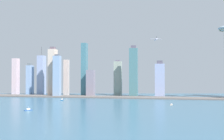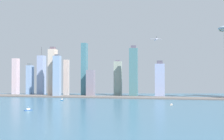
# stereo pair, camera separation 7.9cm
# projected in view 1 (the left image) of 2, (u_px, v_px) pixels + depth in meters

# --- Properties ---
(ground_plane) EXTENTS (6000.00, 6000.00, 0.00)m
(ground_plane) POSITION_uv_depth(u_px,v_px,m) (46.00, 131.00, 326.33)
(ground_plane) COLOR #37607A
(waterfront_pier) EXTENTS (881.76, 63.99, 3.29)m
(waterfront_pier) POSITION_uv_depth(u_px,v_px,m) (119.00, 97.00, 806.82)
(waterfront_pier) COLOR #625B57
(waterfront_pier) RESTS_ON ground
(skyscraper_0) EXTENTS (15.86, 23.97, 163.14)m
(skyscraper_0) POSITION_uv_depth(u_px,v_px,m) (84.00, 69.00, 891.55)
(skyscraper_0) COLOR #3E707E
(skyscraper_0) RESTS_ON ground
(skyscraper_1) EXTENTS (23.53, 18.70, 111.05)m
(skyscraper_1) POSITION_uv_depth(u_px,v_px,m) (118.00, 78.00, 904.10)
(skyscraper_1) COLOR #97A292
(skyscraper_1) RESTS_ON ground
(skyscraper_2) EXTENTS (23.62, 20.35, 78.97)m
(skyscraper_2) POSITION_uv_depth(u_px,v_px,m) (91.00, 83.00, 856.77)
(skyscraper_2) COLOR slate
(skyscraper_2) RESTS_ON ground
(skyscraper_3) EXTENTS (27.73, 25.24, 105.84)m
(skyscraper_3) POSITION_uv_depth(u_px,v_px,m) (160.00, 80.00, 831.05)
(skyscraper_3) COLOR #8F9CC4
(skyscraper_3) RESTS_ON ground
(skyscraper_4) EXTENTS (12.11, 24.10, 101.43)m
(skyscraper_4) POSITION_uv_depth(u_px,v_px,m) (135.00, 79.00, 878.70)
(skyscraper_4) COLOR #8EA0B8
(skyscraper_4) RESTS_ON ground
(skyscraper_5) EXTENTS (21.84, 25.70, 150.27)m
(skyscraper_5) POSITION_uv_depth(u_px,v_px,m) (53.00, 72.00, 876.21)
(skyscraper_5) COLOR beige
(skyscraper_5) RESTS_ON ground
(skyscraper_6) EXTENTS (17.62, 21.61, 119.81)m
(skyscraper_6) POSITION_uv_depth(u_px,v_px,m) (16.00, 76.00, 960.96)
(skyscraper_6) COLOR beige
(skyscraper_6) RESTS_ON ground
(skyscraper_8) EXTENTS (20.83, 17.02, 125.04)m
(skyscraper_8) POSITION_uv_depth(u_px,v_px,m) (57.00, 76.00, 845.74)
(skyscraper_8) COLOR #839DC0
(skyscraper_8) RESTS_ON ground
(skyscraper_10) EXTENTS (15.93, 12.32, 112.50)m
(skyscraper_10) POSITION_uv_depth(u_px,v_px,m) (66.00, 78.00, 905.84)
(skyscraper_10) COLOR #C3AEA6
(skyscraper_10) RESTS_ON ground
(skyscraper_11) EXTENTS (20.75, 27.36, 158.19)m
(skyscraper_11) POSITION_uv_depth(u_px,v_px,m) (41.00, 75.00, 950.70)
(skyscraper_11) COLOR #94A2C9
(skyscraper_11) RESTS_ON ground
(skyscraper_12) EXTENTS (24.69, 17.88, 151.22)m
(skyscraper_12) POSITION_uv_depth(u_px,v_px,m) (134.00, 72.00, 844.92)
(skyscraper_12) COLOR #457178
(skyscraper_12) RESTS_ON ground
(skyscraper_13) EXTENTS (16.46, 27.32, 104.42)m
(skyscraper_13) POSITION_uv_depth(u_px,v_px,m) (30.00, 79.00, 970.64)
(skyscraper_13) COLOR #85A0C8
(skyscraper_13) RESTS_ON ground
(boat_0) EXTENTS (4.65, 14.04, 3.37)m
(boat_0) POSITION_uv_depth(u_px,v_px,m) (171.00, 105.00, 607.62)
(boat_0) COLOR beige
(boat_0) RESTS_ON ground
(boat_1) EXTENTS (13.48, 13.69, 8.11)m
(boat_1) POSITION_uv_depth(u_px,v_px,m) (28.00, 110.00, 513.79)
(boat_1) COLOR #284C8A
(boat_1) RESTS_ON ground
(boat_6) EXTENTS (10.40, 18.66, 6.88)m
(boat_6) POSITION_uv_depth(u_px,v_px,m) (62.00, 100.00, 724.28)
(boat_6) COLOR navy
(boat_6) RESTS_ON ground
(airplane) EXTENTS (32.07, 33.54, 8.54)m
(airplane) POSITION_uv_depth(u_px,v_px,m) (156.00, 39.00, 811.90)
(airplane) COLOR silver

